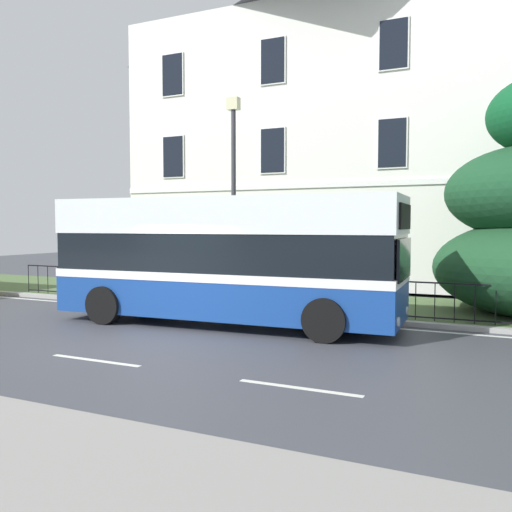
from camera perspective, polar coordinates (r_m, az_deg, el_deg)
ground_plane at (r=12.63m, az=-8.46°, el=-8.22°), size 60.00×56.00×0.18m
georgian_townhouse at (r=25.21m, az=11.24°, el=13.19°), size 18.40×10.12×13.38m
iron_verge_railing at (r=15.17m, az=1.76°, el=-3.79°), size 18.84×0.04×0.97m
single_decker_bus at (r=13.52m, az=-3.15°, el=-0.25°), size 8.80×2.92×3.16m
street_lamp_post at (r=16.36m, az=-2.38°, el=7.47°), size 0.36×0.24×6.17m
litter_bin at (r=15.45m, az=5.17°, el=-3.33°), size 0.49×0.49×1.19m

